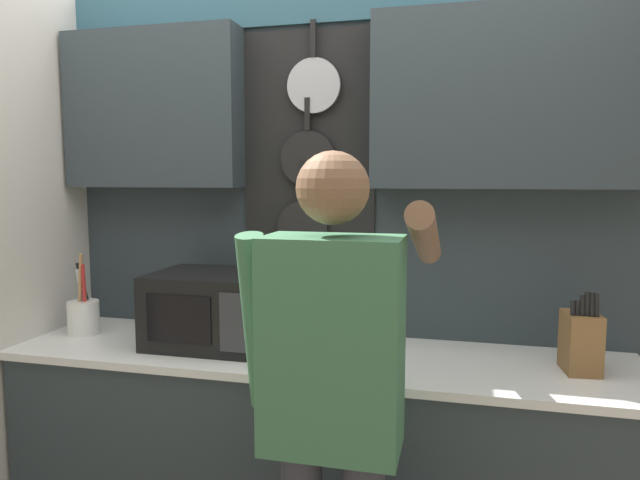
# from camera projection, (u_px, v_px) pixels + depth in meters

# --- Properties ---
(base_cabinet_counter) EXTENTS (2.37, 0.60, 0.89)m
(base_cabinet_counter) POSITION_uv_depth(u_px,v_px,m) (316.00, 464.00, 2.22)
(base_cabinet_counter) COLOR #2D383D
(base_cabinet_counter) RESTS_ON ground_plane
(back_wall_unit) EXTENTS (2.94, 0.20, 2.35)m
(back_wall_unit) POSITION_uv_depth(u_px,v_px,m) (334.00, 198.00, 2.37)
(back_wall_unit) COLOR #2D383D
(back_wall_unit) RESTS_ON ground_plane
(microwave) EXTENTS (0.47, 0.39, 0.29)m
(microwave) POSITION_uv_depth(u_px,v_px,m) (213.00, 308.00, 2.27)
(microwave) COLOR black
(microwave) RESTS_ON base_cabinet_counter
(knife_block) EXTENTS (0.13, 0.16, 0.29)m
(knife_block) POSITION_uv_depth(u_px,v_px,m) (581.00, 341.00, 1.95)
(knife_block) COLOR brown
(knife_block) RESTS_ON base_cabinet_counter
(utensil_crock) EXTENTS (0.13, 0.13, 0.35)m
(utensil_crock) POSITION_uv_depth(u_px,v_px,m) (83.00, 315.00, 2.43)
(utensil_crock) COLOR white
(utensil_crock) RESTS_ON base_cabinet_counter
(person) EXTENTS (0.54, 0.63, 1.62)m
(person) POSITION_uv_depth(u_px,v_px,m) (333.00, 389.00, 1.59)
(person) COLOR #383842
(person) RESTS_ON ground_plane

